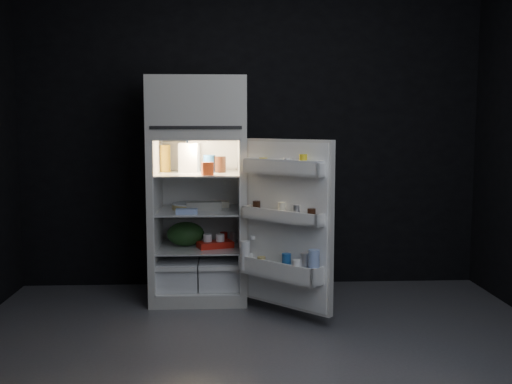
{
  "coord_description": "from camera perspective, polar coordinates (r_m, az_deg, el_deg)",
  "views": [
    {
      "loc": [
        -0.21,
        -3.53,
        1.41
      ],
      "look_at": [
        0.01,
        1.0,
        0.9
      ],
      "focal_mm": 42.0,
      "sensor_mm": 36.0,
      "label": 1
    }
  ],
  "objects": [
    {
      "name": "small_can_silver",
      "position": [
        5.05,
        -2.19,
        -4.3
      ],
      "size": [
        0.07,
        0.07,
        0.09
      ],
      "primitive_type": "cylinder",
      "rotation": [
        0.0,
        0.0,
        0.18
      ],
      "color": "silver",
      "rests_on": "refrigerator"
    },
    {
      "name": "pie",
      "position": [
        4.92,
        -6.2,
        -1.39
      ],
      "size": [
        0.34,
        0.34,
        0.04
      ],
      "primitive_type": "cylinder",
      "rotation": [
        0.0,
        0.0,
        0.11
      ],
      "color": "tan",
      "rests_on": "refrigerator"
    },
    {
      "name": "wall_front",
      "position": [
        1.85,
        3.81,
        4.51
      ],
      "size": [
        4.0,
        0.0,
        2.7
      ],
      "primitive_type": "cube",
      "color": "black",
      "rests_on": "ground"
    },
    {
      "name": "refrigerator",
      "position": [
        4.88,
        -5.47,
        1.04
      ],
      "size": [
        0.76,
        0.71,
        1.78
      ],
      "color": "silver",
      "rests_on": "ground"
    },
    {
      "name": "small_can_red",
      "position": [
        5.04,
        -3.08,
        -4.34
      ],
      "size": [
        0.07,
        0.07,
        0.09
      ],
      "primitive_type": "cylinder",
      "rotation": [
        0.0,
        0.0,
        -0.2
      ],
      "color": "red",
      "rests_on": "refrigerator"
    },
    {
      "name": "produce_bag",
      "position": [
        4.93,
        -6.72,
        -3.99
      ],
      "size": [
        0.32,
        0.27,
        0.2
      ],
      "primitive_type": "ellipsoid",
      "rotation": [
        0.0,
        0.0,
        0.06
      ],
      "color": "#193815",
      "rests_on": "refrigerator"
    },
    {
      "name": "flat_package",
      "position": [
        4.65,
        -6.62,
        -1.84
      ],
      "size": [
        0.17,
        0.09,
        0.04
      ],
      "primitive_type": "cube",
      "rotation": [
        0.0,
        0.0,
        0.01
      ],
      "color": "#90AADF",
      "rests_on": "refrigerator"
    },
    {
      "name": "yogurt_tray",
      "position": [
        4.85,
        -3.91,
        -5.0
      ],
      "size": [
        0.31,
        0.23,
        0.05
      ],
      "primitive_type": "cube",
      "rotation": [
        0.0,
        0.0,
        0.33
      ],
      "color": "red",
      "rests_on": "refrigerator"
    },
    {
      "name": "wall_back",
      "position": [
        5.24,
        -0.52,
        5.75
      ],
      "size": [
        4.0,
        0.0,
        2.7
      ],
      "primitive_type": "cube",
      "color": "black",
      "rests_on": "ground"
    },
    {
      "name": "jam_jar",
      "position": [
        4.86,
        -3.42,
        2.64
      ],
      "size": [
        0.12,
        0.12,
        0.13
      ],
      "primitive_type": "cylinder",
      "rotation": [
        0.0,
        0.0,
        0.36
      ],
      "color": "black",
      "rests_on": "refrigerator"
    },
    {
      "name": "mayo_jar",
      "position": [
        4.89,
        -4.46,
        2.71
      ],
      "size": [
        0.11,
        0.11,
        0.14
      ],
      "primitive_type": "cylinder",
      "rotation": [
        0.0,
        0.0,
        0.17
      ],
      "color": "#1B4F94",
      "rests_on": "refrigerator"
    },
    {
      "name": "wrapped_pkg",
      "position": [
        5.01,
        -3.28,
        -1.16
      ],
      "size": [
        0.13,
        0.11,
        0.05
      ],
      "primitive_type": "cube",
      "rotation": [
        0.0,
        0.0,
        0.01
      ],
      "color": "#EFE7C3",
      "rests_on": "refrigerator"
    },
    {
      "name": "milk_jug",
      "position": [
        4.91,
        -6.37,
        3.29
      ],
      "size": [
        0.17,
        0.17,
        0.24
      ],
      "primitive_type": "cube",
      "rotation": [
        0.0,
        0.0,
        -0.13
      ],
      "color": "white",
      "rests_on": "refrigerator"
    },
    {
      "name": "small_carton",
      "position": [
        4.6,
        -4.64,
        2.22
      ],
      "size": [
        0.1,
        0.08,
        0.1
      ],
      "primitive_type": "cube",
      "rotation": [
        0.0,
        0.0,
        0.25
      ],
      "color": "#D84619",
      "rests_on": "refrigerator"
    },
    {
      "name": "egg_carton",
      "position": [
        4.82,
        -4.99,
        -1.35
      ],
      "size": [
        0.29,
        0.13,
        0.07
      ],
      "primitive_type": "cube",
      "rotation": [
        0.0,
        0.0,
        0.1
      ],
      "color": "gray",
      "rests_on": "refrigerator"
    },
    {
      "name": "fridge_door",
      "position": [
        4.29,
        2.92,
        -3.2
      ],
      "size": [
        0.65,
        0.64,
        1.22
      ],
      "color": "silver",
      "rests_on": "ground"
    },
    {
      "name": "floor",
      "position": [
        3.81,
        0.59,
        -15.31
      ],
      "size": [
        4.0,
        3.4,
        0.0
      ],
      "primitive_type": "cube",
      "color": "#57575D",
      "rests_on": "ground"
    },
    {
      "name": "amber_bottle",
      "position": [
        4.97,
        -8.63,
        3.18
      ],
      "size": [
        0.11,
        0.11,
        0.22
      ],
      "primitive_type": "cylinder",
      "rotation": [
        0.0,
        0.0,
        -0.4
      ],
      "color": "#BF901E",
      "rests_on": "refrigerator"
    }
  ]
}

